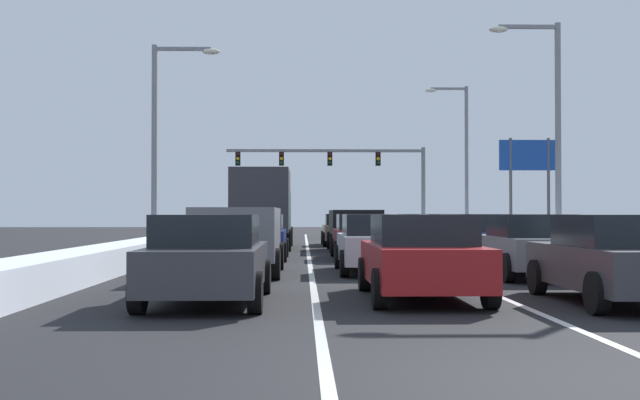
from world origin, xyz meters
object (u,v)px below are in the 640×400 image
at_px(suv_black_center_lane_fourth, 355,226).
at_px(sedan_charcoal_left_lane_nearest, 208,258).
at_px(sedan_tan_center_lane_fifth, 343,229).
at_px(sedan_white_right_lane_fifth, 418,230).
at_px(sedan_red_center_lane_nearest, 421,256).
at_px(sedan_charcoal_right_lane_nearest, 617,259).
at_px(street_lamp_right_mid, 549,117).
at_px(traffic_light_gantry, 348,166).
at_px(box_truck_left_lane_fourth, 263,205).
at_px(sedan_gray_right_lane_second, 529,245).
at_px(sedan_white_left_lane_fifth, 271,228).
at_px(sedan_navy_right_lane_third, 473,238).
at_px(street_lamp_left_mid, 164,128).
at_px(sedan_navy_left_lane_third, 258,237).
at_px(suv_gray_left_lane_second, 239,234).
at_px(sedan_silver_center_lane_second, 376,243).
at_px(sedan_maroon_center_lane_third, 362,236).
at_px(sedan_green_right_lane_fourth, 444,233).
at_px(roadside_sign_right, 529,166).
at_px(street_lamp_right_far, 461,149).

distance_m(suv_black_center_lane_fourth, sedan_charcoal_left_lane_nearest, 19.58).
bearing_deg(sedan_tan_center_lane_fifth, suv_black_center_lane_fourth, -88.02).
relative_size(sedan_white_right_lane_fifth, sedan_red_center_lane_nearest, 1.00).
bearing_deg(sedan_charcoal_right_lane_nearest, street_lamp_right_mid, 76.75).
bearing_deg(traffic_light_gantry, box_truck_left_lane_fourth, -102.80).
height_order(sedan_gray_right_lane_second, sedan_white_left_lane_fifth, same).
height_order(sedan_gray_right_lane_second, sedan_tan_center_lane_fifth, same).
relative_size(sedan_navy_right_lane_third, sedan_white_right_lane_fifth, 1.00).
bearing_deg(sedan_gray_right_lane_second, sedan_navy_right_lane_third, 90.21).
height_order(sedan_charcoal_right_lane_nearest, street_lamp_left_mid, street_lamp_left_mid).
distance_m(sedan_charcoal_right_lane_nearest, sedan_navy_left_lane_third, 14.98).
bearing_deg(sedan_red_center_lane_nearest, traffic_light_gantry, 88.48).
distance_m(sedan_navy_right_lane_third, suv_gray_left_lane_second, 8.78).
distance_m(sedan_red_center_lane_nearest, street_lamp_left_mid, 19.18).
bearing_deg(sedan_gray_right_lane_second, suv_black_center_lane_fourth, 103.50).
bearing_deg(suv_gray_left_lane_second, suv_black_center_lane_fourth, 73.75).
bearing_deg(sedan_silver_center_lane_second, sedan_tan_center_lane_fifth, 89.89).
xyz_separation_m(sedan_charcoal_right_lane_nearest, sedan_maroon_center_lane_third, (-3.32, 13.65, 0.00)).
relative_size(sedan_white_left_lane_fifth, traffic_light_gantry, 0.32).
bearing_deg(street_lamp_left_mid, sedan_green_right_lane_fourth, -0.55).
xyz_separation_m(sedan_white_right_lane_fifth, street_lamp_right_mid, (3.75, -7.60, 4.34)).
bearing_deg(roadside_sign_right, street_lamp_right_mid, -102.75).
height_order(street_lamp_left_mid, roadside_sign_right, street_lamp_left_mid).
xyz_separation_m(sedan_maroon_center_lane_third, sedan_charcoal_left_lane_nearest, (-3.61, -13.40, 0.00)).
xyz_separation_m(sedan_gray_right_lane_second, street_lamp_right_far, (4.31, 30.06, 4.74)).
bearing_deg(sedan_red_center_lane_nearest, box_truck_left_lane_fourth, 100.57).
distance_m(street_lamp_right_mid, roadside_sign_right, 13.02).
bearing_deg(sedan_maroon_center_lane_third, box_truck_left_lane_fourth, 115.84).
height_order(suv_black_center_lane_fourth, street_lamp_left_mid, street_lamp_left_mid).
xyz_separation_m(sedan_gray_right_lane_second, box_truck_left_lane_fourth, (-7.17, 15.65, 1.14)).
xyz_separation_m(sedan_navy_right_lane_third, sedan_white_left_lane_fifth, (-7.13, 17.87, 0.00)).
xyz_separation_m(sedan_green_right_lane_fourth, street_lamp_left_mid, (-10.95, 0.11, 4.09)).
height_order(suv_black_center_lane_fourth, sedan_charcoal_left_lane_nearest, suv_black_center_lane_fourth).
xyz_separation_m(traffic_light_gantry, street_lamp_right_far, (6.51, -7.42, 0.62)).
xyz_separation_m(sedan_red_center_lane_nearest, sedan_maroon_center_lane_third, (-0.11, 12.86, 0.00)).
height_order(suv_black_center_lane_fourth, box_truck_left_lane_fourth, box_truck_left_lane_fourth).
relative_size(sedan_silver_center_lane_second, sedan_white_left_lane_fifth, 1.00).
distance_m(sedan_charcoal_right_lane_nearest, sedan_white_left_lane_fifth, 30.64).
xyz_separation_m(traffic_light_gantry, roadside_sign_right, (8.70, -14.58, -0.87)).
xyz_separation_m(sedan_silver_center_lane_second, street_lamp_right_far, (7.85, 28.44, 4.74)).
bearing_deg(street_lamp_right_far, street_lamp_right_mid, -91.96).
xyz_separation_m(sedan_white_left_lane_fifth, street_lamp_right_far, (11.46, 5.93, 4.74)).
relative_size(sedan_navy_left_lane_third, street_lamp_right_far, 0.48).
xyz_separation_m(sedan_red_center_lane_nearest, traffic_light_gantry, (1.12, 42.38, 4.12)).
xyz_separation_m(sedan_navy_left_lane_third, traffic_light_gantry, (4.73, 29.82, 4.12)).
relative_size(suv_black_center_lane_fourth, sedan_tan_center_lane_fifth, 1.09).
height_order(sedan_charcoal_right_lane_nearest, street_lamp_right_mid, street_lamp_right_mid).
height_order(sedan_gray_right_lane_second, sedan_navy_left_lane_third, same).
xyz_separation_m(sedan_charcoal_right_lane_nearest, sedan_white_right_lane_fifth, (-0.00, 23.53, 0.00)).
xyz_separation_m(sedan_charcoal_right_lane_nearest, street_lamp_right_far, (4.43, 35.75, 4.74)).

